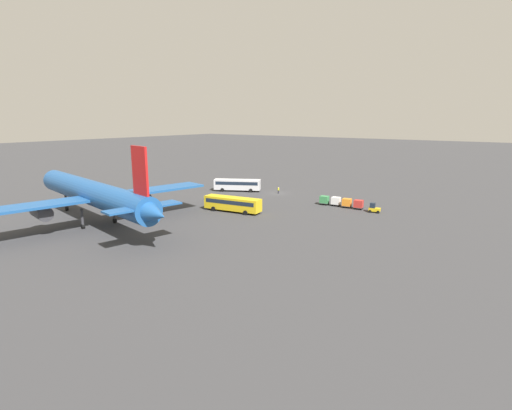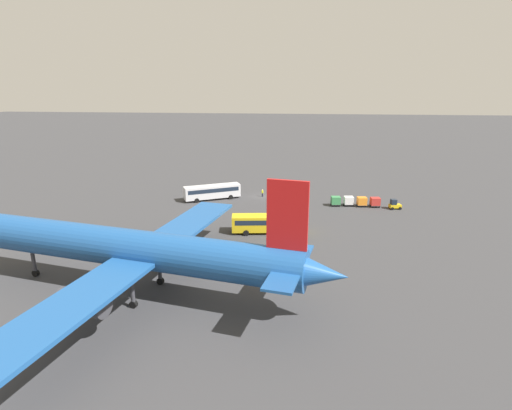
{
  "view_description": "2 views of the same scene",
  "coord_description": "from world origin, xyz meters",
  "views": [
    {
      "loc": [
        -57.32,
        88.65,
        19.78
      ],
      "look_at": [
        -9.47,
        23.09,
        2.07
      ],
      "focal_mm": 28.0,
      "sensor_mm": 36.0,
      "label": 1
    },
    {
      "loc": [
        -9.49,
        89.6,
        24.65
      ],
      "look_at": [
        -1.21,
        21.49,
        4.28
      ],
      "focal_mm": 28.0,
      "sensor_mm": 36.0,
      "label": 2
    }
  ],
  "objects": [
    {
      "name": "cargo_cart_orange",
      "position": [
        -22.07,
        5.63,
        1.19
      ],
      "size": [
        2.2,
        1.93,
        2.06
      ],
      "rotation": [
        0.0,
        0.0,
        0.14
      ],
      "color": "#38383D",
      "rests_on": "ground"
    },
    {
      "name": "shuttle_bus_near",
      "position": [
        10.95,
        3.86,
        1.96
      ],
      "size": [
        12.51,
        8.45,
        3.27
      ],
      "rotation": [
        0.0,
        0.0,
        0.49
      ],
      "color": "silver",
      "rests_on": "ground"
    },
    {
      "name": "cargo_cart_green",
      "position": [
        -16.55,
        5.77,
        1.19
      ],
      "size": [
        2.2,
        1.93,
        2.06
      ],
      "rotation": [
        0.0,
        0.0,
        0.14
      ],
      "color": "#38383D",
      "rests_on": "ground"
    },
    {
      "name": "airplane",
      "position": [
        10.53,
        47.33,
        5.91
      ],
      "size": [
        51.3,
        44.72,
        15.73
      ],
      "rotation": [
        0.0,
        0.0,
        -0.18
      ],
      "color": "#1E5193",
      "rests_on": "ground"
    },
    {
      "name": "ground_plane",
      "position": [
        0.0,
        0.0,
        0.0
      ],
      "size": [
        600.0,
        600.0,
        0.0
      ],
      "primitive_type": "plane",
      "color": "#38383A"
    },
    {
      "name": "shuttle_bus_far",
      "position": [
        -3.76,
        23.84,
        1.9
      ],
      "size": [
        13.16,
        4.71,
        3.16
      ],
      "rotation": [
        0.0,
        0.0,
        0.14
      ],
      "color": "gold",
      "rests_on": "ground"
    },
    {
      "name": "baggage_tug",
      "position": [
        -28.66,
        6.54,
        0.94
      ],
      "size": [
        2.62,
        2.06,
        2.1
      ],
      "rotation": [
        0.0,
        0.0,
        0.21
      ],
      "color": "gold",
      "rests_on": "ground"
    },
    {
      "name": "worker_person",
      "position": [
        -0.11,
        0.07,
        0.87
      ],
      "size": [
        0.38,
        0.38,
        1.74
      ],
      "color": "#1E1E2D",
      "rests_on": "ground"
    },
    {
      "name": "cargo_cart_red",
      "position": [
        -24.83,
        5.62,
        1.19
      ],
      "size": [
        2.2,
        1.93,
        2.06
      ],
      "rotation": [
        0.0,
        0.0,
        0.14
      ],
      "color": "#38383D",
      "rests_on": "ground"
    },
    {
      "name": "cargo_cart_white",
      "position": [
        -19.31,
        5.42,
        1.19
      ],
      "size": [
        2.2,
        1.93,
        2.06
      ],
      "rotation": [
        0.0,
        0.0,
        0.14
      ],
      "color": "#38383D",
      "rests_on": "ground"
    }
  ]
}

